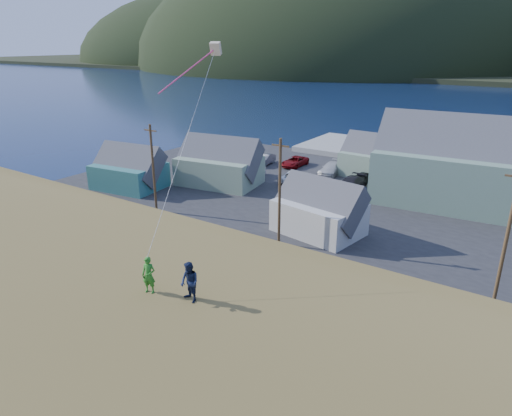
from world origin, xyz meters
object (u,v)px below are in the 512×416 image
Objects in this scene: shed_teal at (129,169)px; shed_palegreen_far at (382,158)px; kite_flyer_navy at (190,282)px; wharf at (386,151)px; kite_flyer_green at (149,275)px; shed_palegreen_near at (219,163)px; shed_white at (319,209)px.

shed_teal is 31.51m from shed_palegreen_far.
wharf is at bearing 116.48° from kite_flyer_navy.
kite_flyer_navy reaches higher than shed_palegreen_far.
kite_flyer_navy is at bearing -6.76° from kite_flyer_green.
shed_palegreen_near is at bearing 34.53° from shed_teal.
shed_white is at bearing 80.51° from kite_flyer_green.
shed_palegreen_near is at bearing 104.69° from kite_flyer_green.
kite_flyer_green reaches higher than shed_palegreen_far.
shed_palegreen_near is 1.03× the size of shed_palegreen_far.
shed_palegreen_near reaches higher than shed_white.
kite_flyer_navy is (11.19, -58.16, 7.57)m from wharf.
shed_teal is 10.75m from shed_palegreen_near.
shed_teal is 0.85× the size of shed_palegreen_far.
shed_white is at bearing -30.92° from shed_palegreen_near.
shed_white is at bearing -6.91° from shed_teal.
wharf is at bearing 52.91° from shed_teal.
shed_palegreen_far is 6.76× the size of kite_flyer_green.
shed_teal is at bearing -119.80° from wharf.
kite_flyer_green is at bearing -64.43° from shed_palegreen_near.
wharf is at bearing 79.82° from kite_flyer_green.
shed_white is 5.61× the size of kite_flyer_green.
kite_flyer_navy is (7.50, -44.83, 5.42)m from shed_palegreen_far.
shed_palegreen_near is at bearing -134.47° from shed_palegreen_far.
kite_flyer_navy is at bearing -77.13° from shed_palegreen_far.
kite_flyer_green is 0.94× the size of kite_flyer_navy.
kite_flyer_green reaches higher than shed_white.
shed_white is (16.90, -7.00, -0.29)m from shed_palegreen_near.
shed_palegreen_far is at bearing 103.55° from shed_white.
kite_flyer_navy is (30.91, -23.73, 5.60)m from shed_teal.
shed_white is 0.83× the size of shed_palegreen_far.
shed_white is at bearing -81.39° from wharf.
kite_flyer_green is (21.09, -31.30, 5.26)m from shed_palegreen_near.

